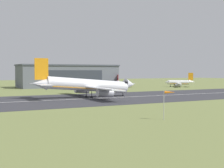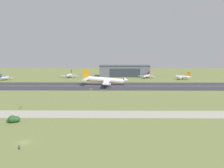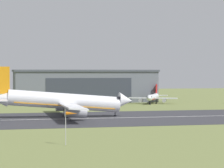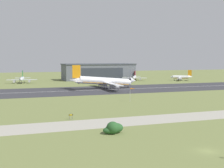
% 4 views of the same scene
% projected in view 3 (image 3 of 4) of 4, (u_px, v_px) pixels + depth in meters
% --- Properties ---
extents(hangar_building, '(64.51, 24.51, 14.64)m').
position_uv_depth(hangar_building, '(84.00, 86.00, 242.53)').
color(hangar_building, slate).
rests_on(hangar_building, ground_plane).
extents(airplane_landing, '(43.57, 49.41, 15.20)m').
position_uv_depth(airplane_landing, '(63.00, 102.00, 158.13)').
color(airplane_landing, white).
rests_on(airplane_landing, ground_plane).
extents(airplane_parked_west, '(19.94, 22.27, 8.17)m').
position_uv_depth(airplane_parked_west, '(153.00, 97.00, 228.12)').
color(airplane_parked_west, silver).
rests_on(airplane_parked_west, ground_plane).
extents(windsock_pole, '(2.22, 1.74, 6.23)m').
position_uv_depth(windsock_pole, '(71.00, 115.00, 97.89)').
color(windsock_pole, '#B7B7BC').
rests_on(windsock_pole, ground_plane).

